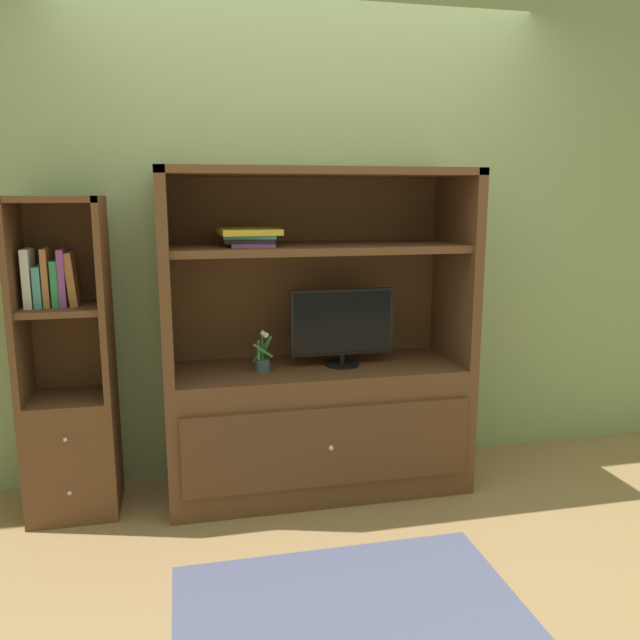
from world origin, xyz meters
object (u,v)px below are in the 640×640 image
Objects in this scene: magazine_stack at (249,236)px; media_console at (318,392)px; bookshelf_tall at (71,407)px; upright_book_row at (50,280)px; potted_plant at (263,361)px; tv_monitor at (342,325)px.

media_console is at bearing 2.21° from magazine_stack.
bookshelf_tall is (-1.21, 0.00, 0.00)m from media_console.
bookshelf_tall is 5.66× the size of upright_book_row.
magazine_stack is 1.18m from bookshelf_tall.
potted_plant is 1.06m from upright_book_row.
potted_plant is at bearing -176.20° from tv_monitor.
potted_plant is 0.94m from bookshelf_tall.
media_console reaches higher than tv_monitor.
media_console is at bearing 9.76° from potted_plant.
upright_book_row is (-1.38, 0.02, 0.27)m from tv_monitor.
magazine_stack is 0.93m from upright_book_row.
tv_monitor is 1.58× the size of magazine_stack.
tv_monitor reaches higher than potted_plant.
magazine_stack is 1.26× the size of upright_book_row.
magazine_stack is (-0.46, 0.01, 0.46)m from tv_monitor.
tv_monitor is (0.12, -0.02, 0.35)m from media_console.
media_console reaches higher than magazine_stack.
potted_plant is 0.79× the size of upright_book_row.
bookshelf_tall reaches higher than magazine_stack.
media_console reaches higher than upright_book_row.
potted_plant is 0.14× the size of bookshelf_tall.
upright_book_row reaches higher than potted_plant.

